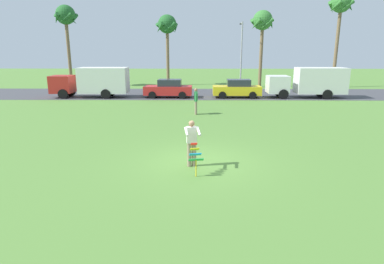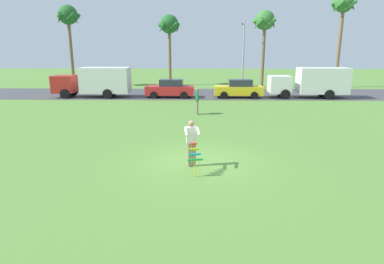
{
  "view_description": "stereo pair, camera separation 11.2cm",
  "coord_description": "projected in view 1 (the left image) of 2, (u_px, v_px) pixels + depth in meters",
  "views": [
    {
      "loc": [
        -0.12,
        -11.94,
        4.24
      ],
      "look_at": [
        -0.27,
        0.57,
        1.05
      ],
      "focal_mm": 30.72,
      "sensor_mm": 36.0,
      "label": 1
    },
    {
      "loc": [
        -0.0,
        -11.94,
        4.24
      ],
      "look_at": [
        -0.27,
        0.57,
        1.05
      ],
      "focal_mm": 30.72,
      "sensor_mm": 36.0,
      "label": 2
    }
  ],
  "objects": [
    {
      "name": "parked_car_red",
      "position": [
        169.0,
        89.0,
        29.05
      ],
      "size": [
        4.24,
        1.91,
        1.6
      ],
      "color": "red",
      "rests_on": "ground"
    },
    {
      "name": "parked_truck_red_cab",
      "position": [
        95.0,
        81.0,
        28.97
      ],
      "size": [
        6.71,
        2.15,
        2.62
      ],
      "color": "#B2231E",
      "rests_on": "ground"
    },
    {
      "name": "ground_plane",
      "position": [
        199.0,
        162.0,
        12.61
      ],
      "size": [
        120.0,
        120.0,
        0.0
      ],
      "primitive_type": "plane",
      "color": "#568438"
    },
    {
      "name": "palm_tree_right_near",
      "position": [
        167.0,
        27.0,
        37.45
      ],
      "size": [
        2.58,
        2.71,
        7.98
      ],
      "color": "brown",
      "rests_on": "ground"
    },
    {
      "name": "palm_tree_left_near",
      "position": [
        66.0,
        19.0,
        35.95
      ],
      "size": [
        2.58,
        2.71,
        8.86
      ],
      "color": "brown",
      "rests_on": "ground"
    },
    {
      "name": "person_walker_near",
      "position": [
        196.0,
        100.0,
        21.54
      ],
      "size": [
        0.23,
        0.57,
        1.73
      ],
      "color": "gray",
      "rests_on": "ground"
    },
    {
      "name": "kite_held",
      "position": [
        195.0,
        155.0,
        11.19
      ],
      "size": [
        0.53,
        0.68,
        1.07
      ],
      "color": "red",
      "rests_on": "ground"
    },
    {
      "name": "person_kite_flyer",
      "position": [
        192.0,
        142.0,
        11.95
      ],
      "size": [
        0.61,
        0.71,
        1.73
      ],
      "color": "gray",
      "rests_on": "ground"
    },
    {
      "name": "parked_truck_white_box",
      "position": [
        311.0,
        82.0,
        28.74
      ],
      "size": [
        6.74,
        2.21,
        2.62
      ],
      "color": "silver",
      "rests_on": "ground"
    },
    {
      "name": "palm_tree_centre_far",
      "position": [
        263.0,
        24.0,
        35.6
      ],
      "size": [
        2.58,
        2.71,
        8.25
      ],
      "color": "brown",
      "rests_on": "ground"
    },
    {
      "name": "streetlight_pole",
      "position": [
        241.0,
        51.0,
        35.64
      ],
      "size": [
        0.24,
        1.65,
        7.0
      ],
      "color": "#9E9EA3",
      "rests_on": "ground"
    },
    {
      "name": "road_strip",
      "position": [
        197.0,
        94.0,
        31.53
      ],
      "size": [
        120.0,
        8.0,
        0.01
      ],
      "primitive_type": "cube",
      "color": "#424247",
      "rests_on": "ground"
    },
    {
      "name": "parked_car_yellow",
      "position": [
        237.0,
        89.0,
        28.97
      ],
      "size": [
        4.23,
        1.9,
        1.6
      ],
      "color": "yellow",
      "rests_on": "ground"
    },
    {
      "name": "palm_tree_far_left",
      "position": [
        341.0,
        7.0,
        34.71
      ],
      "size": [
        2.58,
        2.71,
        9.99
      ],
      "color": "brown",
      "rests_on": "ground"
    }
  ]
}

